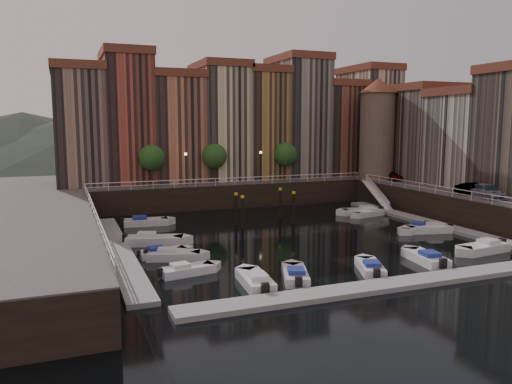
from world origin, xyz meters
name	(u,v)px	position (x,y,z in m)	size (l,w,h in m)	color
ground	(288,234)	(0.00, 0.00, 0.00)	(200.00, 200.00, 0.00)	black
quay_far	(213,188)	(0.00, 26.00, 1.50)	(80.00, 20.00, 3.00)	black
dock_left	(118,250)	(-16.20, -1.00, 0.17)	(2.00, 28.00, 0.35)	gray
dock_right	(429,222)	(16.20, -1.00, 0.17)	(2.00, 28.00, 0.35)	gray
dock_near	(396,284)	(0.00, -17.00, 0.17)	(30.00, 2.00, 0.35)	gray
mountains	(139,133)	(1.72, 110.00, 7.92)	(145.00, 100.00, 18.00)	#2D382D
far_terrace	(240,122)	(3.31, 23.50, 10.95)	(48.70, 10.30, 17.50)	#8F6F5B
right_terrace	(474,133)	(26.50, 3.80, 9.56)	(9.30, 24.30, 14.00)	#6E5F53
corner_tower	(377,128)	(20.00, 14.50, 10.19)	(5.20, 5.20, 13.80)	#6B5B4C
promenade_trees	(219,156)	(-1.33, 18.20, 6.58)	(21.20, 3.20, 5.20)	black
street_lamps	(224,162)	(-1.00, 17.20, 5.90)	(10.36, 0.36, 4.18)	black
railings	(269,190)	(0.00, 4.88, 3.79)	(36.08, 34.04, 0.52)	white
gangway	(376,193)	(17.10, 10.00, 1.92)	(2.78, 8.32, 3.73)	white
mooring_pilings	(264,209)	(-0.26, 5.66, 1.65)	(6.50, 4.56, 3.78)	black
boat_left_0	(186,270)	(-12.38, -9.38, 0.32)	(4.28, 2.18, 0.96)	silver
boat_left_1	(172,255)	(-12.46, -5.09, 0.34)	(4.51, 2.76, 1.01)	silver
boat_left_2	(161,253)	(-13.10, -3.87, 0.32)	(4.21, 2.03, 0.94)	silver
boat_left_3	(153,240)	(-13.03, 0.48, 0.41)	(5.40, 3.27, 1.21)	silver
boat_left_4	(145,222)	(-12.40, 9.43, 0.37)	(4.92, 2.15, 1.11)	silver
boat_right_0	(484,248)	(12.38, -12.30, 0.38)	(5.05, 2.32, 1.14)	silver
boat_right_1	(430,229)	(13.47, -4.39, 0.36)	(4.75, 2.61, 1.06)	silver
boat_right_2	(416,228)	(12.41, -3.57, 0.33)	(4.34, 2.81, 0.98)	silver
boat_right_3	(368,213)	(12.87, 5.43, 0.33)	(4.39, 2.36, 0.98)	silver
boat_right_4	(363,211)	(12.77, 6.44, 0.38)	(5.07, 2.71, 1.13)	silver
boat_near_0	(255,281)	(-8.66, -13.55, 0.36)	(2.08, 4.74, 1.07)	silver
boat_near_1	(295,275)	(-5.61, -13.28, 0.34)	(2.93, 4.51, 1.02)	silver
boat_near_2	(370,267)	(0.30, -13.57, 0.33)	(2.90, 4.31, 0.97)	silver
boat_near_3	(426,258)	(5.72, -13.07, 0.36)	(2.31, 4.82, 1.08)	silver
car_a	(391,176)	(21.26, 12.72, 3.65)	(1.54, 3.82, 1.30)	gray
car_b	(474,190)	(20.45, -2.80, 3.67)	(1.42, 4.08, 1.34)	gray
car_c	(487,192)	(20.48, -4.47, 3.70)	(1.97, 4.84, 1.40)	gray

